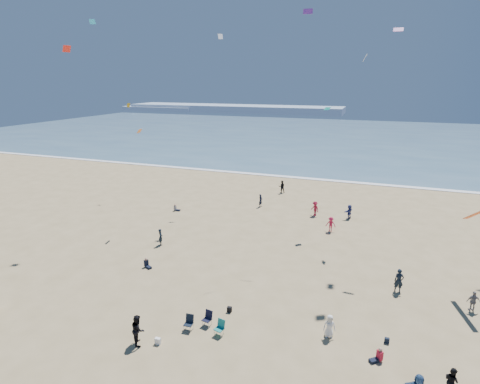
% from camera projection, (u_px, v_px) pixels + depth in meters
% --- Properties ---
extents(ground, '(220.00, 220.00, 0.00)m').
position_uv_depth(ground, '(153.00, 380.00, 19.63)').
color(ground, tan).
rests_on(ground, ground).
extents(ocean, '(220.00, 100.00, 0.06)m').
position_uv_depth(ocean, '(338.00, 137.00, 105.28)').
color(ocean, '#476B84').
rests_on(ocean, ground).
extents(surf_line, '(220.00, 1.20, 0.08)m').
position_uv_depth(surf_line, '(306.00, 178.00, 60.20)').
color(surf_line, white).
rests_on(surf_line, ground).
extents(headland_far, '(110.00, 20.00, 3.20)m').
position_uv_depth(headland_far, '(234.00, 108.00, 191.98)').
color(headland_far, '#7A8EA8').
rests_on(headland_far, ground).
extents(headland_near, '(40.00, 14.00, 2.00)m').
position_uv_depth(headland_near, '(161.00, 108.00, 200.65)').
color(headland_near, '#7A8EA8').
rests_on(headland_near, ground).
extents(standing_flyers, '(31.54, 35.37, 1.89)m').
position_uv_depth(standing_flyers, '(290.00, 251.00, 32.62)').
color(standing_flyers, maroon).
rests_on(standing_flyers, ground).
extents(seated_group, '(24.31, 30.35, 0.84)m').
position_uv_depth(seated_group, '(207.00, 307.00, 25.30)').
color(seated_group, white).
rests_on(seated_group, ground).
extents(chair_cluster, '(2.68, 1.47, 1.00)m').
position_uv_depth(chair_cluster, '(205.00, 323.00, 23.44)').
color(chair_cluster, black).
rests_on(chair_cluster, ground).
extents(white_tote, '(0.35, 0.20, 0.40)m').
position_uv_depth(white_tote, '(158.00, 341.00, 22.31)').
color(white_tote, white).
rests_on(white_tote, ground).
extents(black_backpack, '(0.30, 0.22, 0.38)m').
position_uv_depth(black_backpack, '(229.00, 309.00, 25.41)').
color(black_backpack, black).
rests_on(black_backpack, ground).
extents(navy_bag, '(0.28, 0.18, 0.34)m').
position_uv_depth(navy_bag, '(387.00, 340.00, 22.40)').
color(navy_bag, black).
rests_on(navy_bag, ground).
extents(kites_aloft, '(43.18, 35.00, 27.08)m').
position_uv_depth(kites_aloft, '(379.00, 91.00, 24.50)').
color(kites_aloft, '#F36676').
rests_on(kites_aloft, ground).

